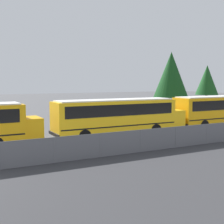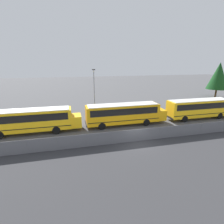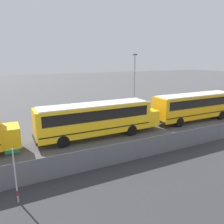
% 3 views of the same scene
% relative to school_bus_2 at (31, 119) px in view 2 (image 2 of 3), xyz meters
% --- Properties ---
extents(ground_plane, '(200.00, 200.00, 0.00)m').
position_rel_school_bus_2_xyz_m(ground_plane, '(12.79, -5.88, -1.98)').
color(ground_plane, '#4C4C4F').
extents(road_strip, '(138.60, 12.00, 0.01)m').
position_rel_school_bus_2_xyz_m(road_strip, '(12.79, -11.88, -1.98)').
color(road_strip, '#333335').
rests_on(road_strip, ground_plane).
extents(fence, '(104.67, 0.07, 1.57)m').
position_rel_school_bus_2_xyz_m(fence, '(12.79, -5.88, -1.18)').
color(fence, '#9EA0A5').
rests_on(fence, ground_plane).
extents(school_bus_2, '(12.50, 2.56, 3.31)m').
position_rel_school_bus_2_xyz_m(school_bus_2, '(0.00, 0.00, 0.00)').
color(school_bus_2, yellow).
rests_on(school_bus_2, ground_plane).
extents(school_bus_3, '(12.50, 2.56, 3.31)m').
position_rel_school_bus_2_xyz_m(school_bus_3, '(13.11, 0.00, 0.00)').
color(school_bus_3, orange).
rests_on(school_bus_3, ground_plane).
extents(school_bus_4, '(12.50, 2.56, 3.31)m').
position_rel_school_bus_2_xyz_m(school_bus_4, '(26.65, 0.04, 0.00)').
color(school_bus_4, yellow).
rests_on(school_bus_4, ground_plane).
extents(light_pole, '(0.60, 0.24, 8.11)m').
position_rel_school_bus_2_xyz_m(light_pole, '(9.90, 9.20, 2.46)').
color(light_pole, gray).
rests_on(light_pole, ground_plane).
extents(tree_0, '(5.43, 5.43, 9.35)m').
position_rel_school_bus_2_xyz_m(tree_0, '(44.27, 15.05, 3.83)').
color(tree_0, '#51381E').
rests_on(tree_0, ground_plane).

